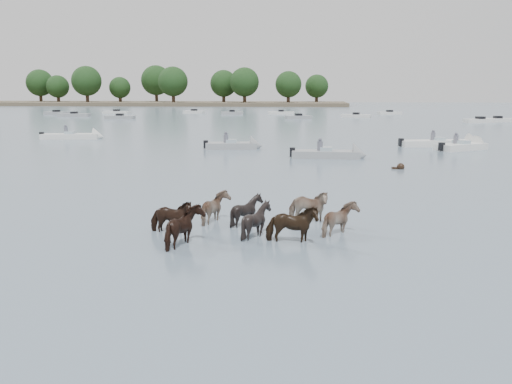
# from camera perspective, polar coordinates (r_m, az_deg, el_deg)

# --- Properties ---
(ground) EXTENTS (400.00, 400.00, 0.00)m
(ground) POSITION_cam_1_polar(r_m,az_deg,el_deg) (17.43, 4.34, -4.02)
(ground) COLOR slate
(ground) RESTS_ON ground
(shoreline) EXTENTS (160.00, 30.00, 1.00)m
(shoreline) POSITION_cam_1_polar(r_m,az_deg,el_deg) (181.17, -17.04, 8.87)
(shoreline) COLOR #4C4233
(shoreline) RESTS_ON ground
(pony_herd) EXTENTS (6.64, 4.70, 1.30)m
(pony_herd) POSITION_cam_1_polar(r_m,az_deg,el_deg) (16.98, -0.58, -2.83)
(pony_herd) COLOR black
(pony_herd) RESTS_ON ground
(swimming_pony) EXTENTS (0.72, 0.44, 0.44)m
(swimming_pony) POSITION_cam_1_polar(r_m,az_deg,el_deg) (32.01, 14.83, 2.52)
(swimming_pony) COLOR black
(swimming_pony) RESTS_ON ground
(motorboat_a) EXTENTS (4.59, 2.27, 1.92)m
(motorboat_a) POSITION_cam_1_polar(r_m,az_deg,el_deg) (41.92, -1.68, 4.87)
(motorboat_a) COLOR gray
(motorboat_a) RESTS_ON ground
(motorboat_b) EXTENTS (5.08, 1.69, 1.92)m
(motorboat_b) POSITION_cam_1_polar(r_m,az_deg,el_deg) (36.47, 8.48, 3.91)
(motorboat_b) COLOR gray
(motorboat_b) RESTS_ON ground
(motorboat_c) EXTENTS (6.82, 2.98, 1.92)m
(motorboat_c) POSITION_cam_1_polar(r_m,az_deg,el_deg) (46.63, 19.43, 4.84)
(motorboat_c) COLOR silver
(motorboat_c) RESTS_ON ground
(motorboat_d) EXTENTS (4.64, 3.92, 1.92)m
(motorboat_d) POSITION_cam_1_polar(r_m,az_deg,el_deg) (44.39, 21.26, 4.48)
(motorboat_d) COLOR silver
(motorboat_d) RESTS_ON ground
(motorboat_f) EXTENTS (5.84, 2.60, 1.92)m
(motorboat_f) POSITION_cam_1_polar(r_m,az_deg,el_deg) (53.21, -18.05, 5.56)
(motorboat_f) COLOR silver
(motorboat_f) RESTS_ON ground
(distant_flotilla) EXTENTS (101.87, 29.77, 0.93)m
(distant_flotilla) POSITION_cam_1_polar(r_m,az_deg,el_deg) (93.05, 5.24, 7.97)
(distant_flotilla) COLOR gray
(distant_flotilla) RESTS_ON ground
(treeline) EXTENTS (148.21, 22.35, 12.47)m
(treeline) POSITION_cam_1_polar(r_m,az_deg,el_deg) (181.33, -17.91, 10.83)
(treeline) COLOR #382619
(treeline) RESTS_ON ground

